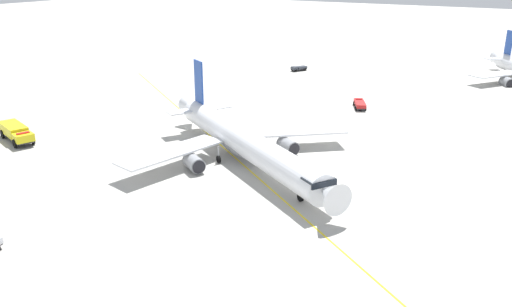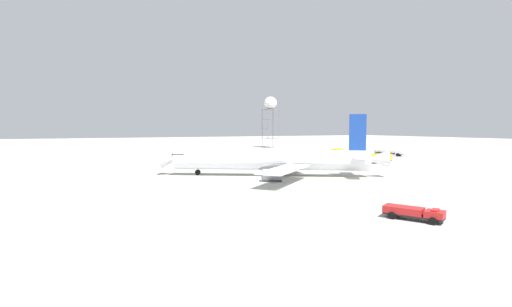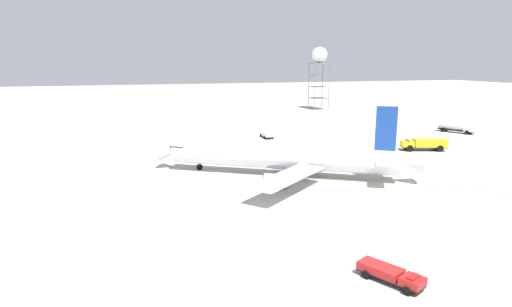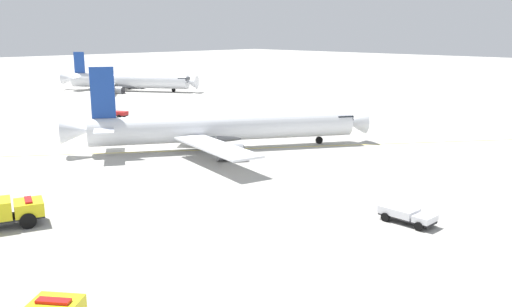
% 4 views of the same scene
% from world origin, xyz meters
% --- Properties ---
extents(ground_plane, '(600.00, 600.00, 0.00)m').
position_xyz_m(ground_plane, '(0.00, 0.00, 0.00)').
color(ground_plane, '#ADAAA3').
extents(airliner_main, '(31.97, 39.60, 12.00)m').
position_xyz_m(airliner_main, '(-0.11, 1.21, 2.95)').
color(airliner_main, white).
rests_on(airliner_main, ground_plane).
extents(fuel_tanker_truck, '(9.39, 6.32, 2.87)m').
position_xyz_m(fuel_tanker_truck, '(-28.54, 60.97, 1.58)').
color(fuel_tanker_truck, '#232326').
rests_on(fuel_tanker_truck, ground_plane).
extents(ops_pickup_truck, '(5.97, 4.23, 1.41)m').
position_xyz_m(ops_pickup_truck, '(36.57, -2.68, 0.81)').
color(ops_pickup_truck, '#232326').
rests_on(ops_pickup_truck, ground_plane).
extents(fire_tender_truck, '(5.65, 9.80, 2.50)m').
position_xyz_m(fire_tender_truck, '(-10.61, 37.50, 1.53)').
color(fire_tender_truck, '#232326').
rests_on(fire_tender_truck, ground_plane).
extents(pushback_tug_truck, '(4.97, 2.35, 1.30)m').
position_xyz_m(pushback_tug_truck, '(-35.22, 10.03, 0.80)').
color(pushback_tug_truck, '#232326').
rests_on(pushback_tug_truck, ground_plane).
extents(fire_tender_truck_extra, '(7.81, 8.92, 2.50)m').
position_xyz_m(fire_tender_truck_extra, '(-33.37, 43.40, 1.53)').
color(fire_tender_truck_extra, '#232326').
rests_on(fire_tender_truck_extra, ground_plane).
extents(radar_tower, '(6.75, 6.75, 24.11)m').
position_xyz_m(radar_tower, '(-92.02, 50.55, 19.86)').
color(radar_tower, slate).
rests_on(radar_tower, ground_plane).
extents(taxiway_centreline, '(88.79, 123.74, 0.01)m').
position_xyz_m(taxiway_centreline, '(-4.22, -3.63, 0.00)').
color(taxiway_centreline, yellow).
rests_on(taxiway_centreline, ground_plane).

